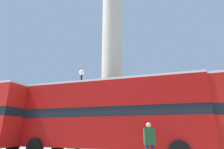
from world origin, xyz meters
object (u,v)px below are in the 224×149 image
object	(u,v)px
pedestrian_near_lamp	(150,141)
bus_b	(106,114)
equestrian_statue	(30,128)
street_lamp	(80,101)
monument_column	(112,61)

from	to	relation	value
pedestrian_near_lamp	bus_b	bearing A→B (deg)	-66.66
equestrian_statue	pedestrian_near_lamp	bearing A→B (deg)	-30.32
equestrian_statue	street_lamp	size ratio (longest dim) A/B	0.99
monument_column	street_lamp	bearing A→B (deg)	-111.92
street_lamp	pedestrian_near_lamp	distance (m)	7.55
equestrian_statue	street_lamp	world-z (taller)	street_lamp
monument_column	bus_b	xyz separation A→B (m)	(1.23, -5.73, -5.92)
bus_b	pedestrian_near_lamp	distance (m)	3.99
equestrian_statue	street_lamp	distance (m)	13.18
bus_b	street_lamp	world-z (taller)	street_lamp
monument_column	street_lamp	xyz separation A→B (m)	(-1.53, -3.80, -4.68)
monument_column	pedestrian_near_lamp	distance (m)	11.74
monument_column	equestrian_statue	xyz separation A→B (m)	(-12.12, 3.80, -6.63)
equestrian_statue	pedestrian_near_lamp	size ratio (longest dim) A/B	3.52
bus_b	pedestrian_near_lamp	xyz separation A→B (m)	(2.73, -2.55, -1.41)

